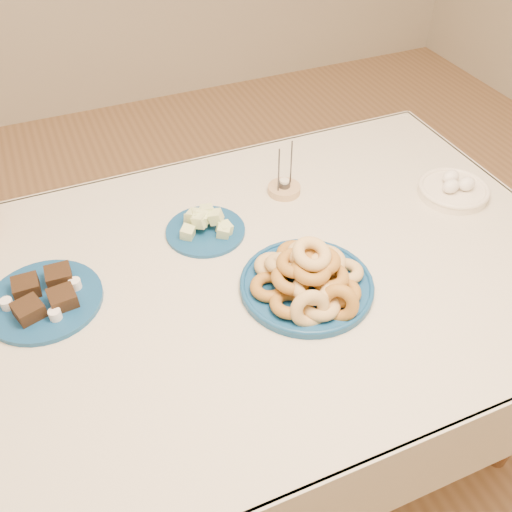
% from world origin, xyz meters
% --- Properties ---
extents(ground, '(5.00, 5.00, 0.00)m').
position_xyz_m(ground, '(0.00, 0.00, 0.00)').
color(ground, '#956B46').
rests_on(ground, ground).
extents(dining_table, '(1.71, 1.11, 0.75)m').
position_xyz_m(dining_table, '(0.00, 0.00, 0.64)').
color(dining_table, brown).
rests_on(dining_table, ground).
extents(donut_platter, '(0.40, 0.40, 0.15)m').
position_xyz_m(donut_platter, '(0.11, -0.11, 0.79)').
color(donut_platter, navy).
rests_on(donut_platter, dining_table).
extents(melon_plate, '(0.27, 0.27, 0.07)m').
position_xyz_m(melon_plate, '(-0.05, 0.19, 0.77)').
color(melon_plate, navy).
rests_on(melon_plate, dining_table).
extents(brownie_plate, '(0.33, 0.33, 0.05)m').
position_xyz_m(brownie_plate, '(-0.48, 0.10, 0.77)').
color(brownie_plate, navy).
rests_on(brownie_plate, dining_table).
extents(candle_holder, '(0.13, 0.13, 0.16)m').
position_xyz_m(candle_holder, '(0.23, 0.28, 0.77)').
color(candle_holder, tan).
rests_on(candle_holder, dining_table).
extents(egg_bowl, '(0.22, 0.22, 0.07)m').
position_xyz_m(egg_bowl, '(0.68, 0.07, 0.77)').
color(egg_bowl, white).
rests_on(egg_bowl, dining_table).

